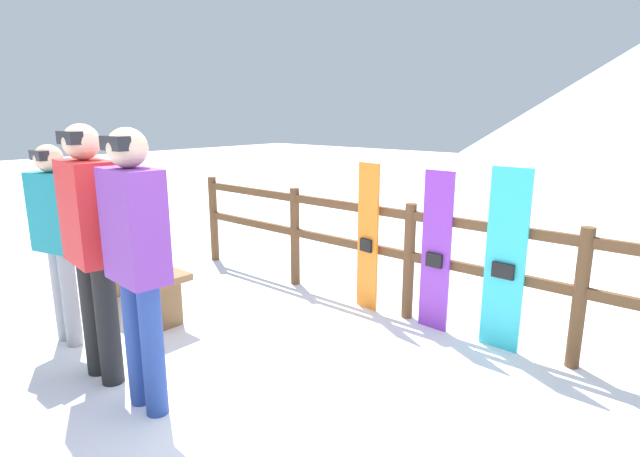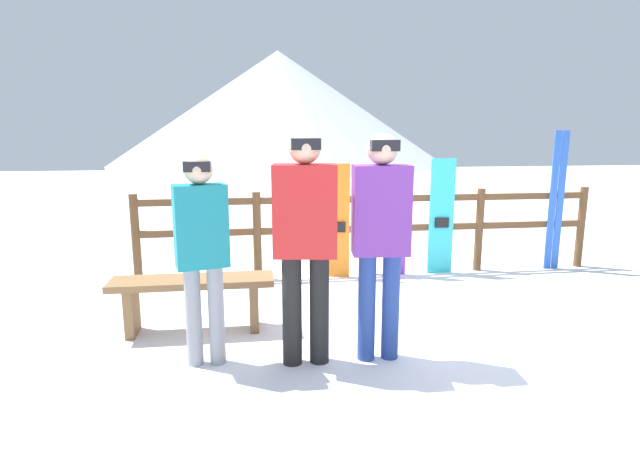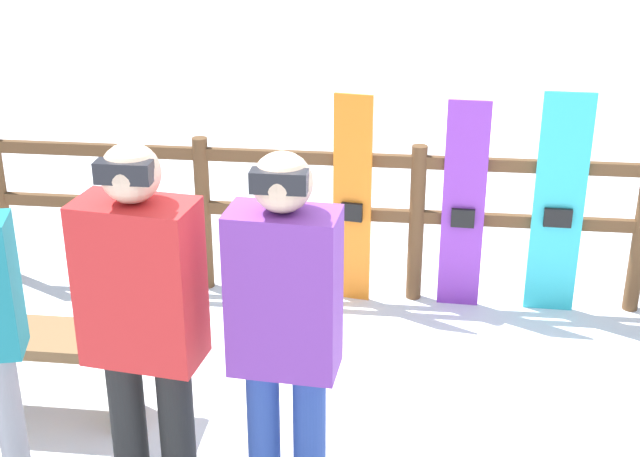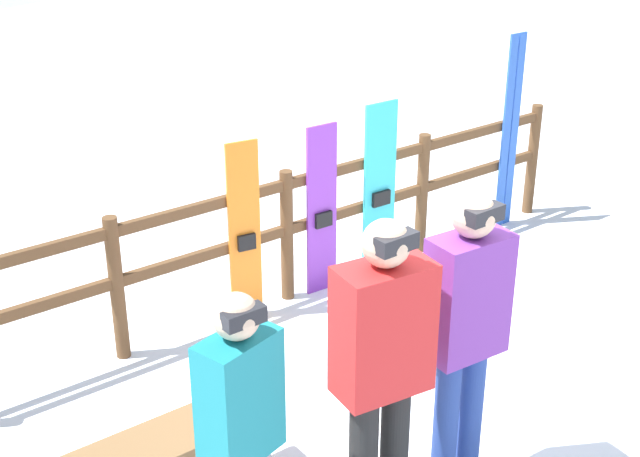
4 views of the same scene
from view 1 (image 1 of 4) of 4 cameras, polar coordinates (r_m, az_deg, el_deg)
name	(u,v)px [view 1 (image 1 of 4)]	position (r m, az deg, el deg)	size (l,w,h in m)	color
ground_plane	(250,407)	(3.42, -8.02, -19.58)	(40.00, 40.00, 0.00)	white
fence	(409,250)	(4.54, 10.17, -2.42)	(5.75, 0.10, 1.06)	brown
bench	(132,275)	(4.96, -20.70, -5.02)	(1.43, 0.36, 0.50)	brown
person_red	(91,237)	(3.67, -24.66, -0.92)	(0.50, 0.32, 1.77)	black
person_teal	(57,230)	(4.41, -27.83, -0.14)	(0.42, 0.30, 1.61)	gray
person_purple	(136,252)	(3.16, -20.27, -2.53)	(0.44, 0.27, 1.76)	navy
snowboard_orange	(368,238)	(4.69, 5.47, -1.08)	(0.25, 0.08, 1.40)	orange
snowboard_purple	(436,252)	(4.34, 13.10, -2.66)	(0.27, 0.06, 1.38)	purple
snowboard_cyan	(505,262)	(4.11, 20.38, -3.56)	(0.31, 0.06, 1.45)	#2DBFCC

